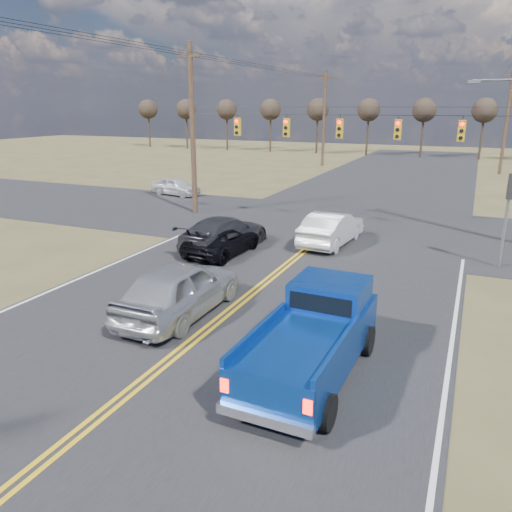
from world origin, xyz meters
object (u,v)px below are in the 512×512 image
at_px(dgrey_car_queue, 224,233).
at_px(black_suv, 223,241).
at_px(white_car_queue, 332,228).
at_px(cross_car_west, 176,186).
at_px(silver_suv, 179,289).
at_px(pickup_truck, 314,337).

bearing_deg(dgrey_car_queue, black_suv, 118.39).
relative_size(white_car_queue, dgrey_car_queue, 0.92).
bearing_deg(cross_car_west, black_suv, -130.22).
height_order(white_car_queue, dgrey_car_queue, white_car_queue).
relative_size(silver_suv, dgrey_car_queue, 0.99).
xyz_separation_m(white_car_queue, cross_car_west, (-14.38, 8.79, -0.14)).
distance_m(white_car_queue, dgrey_car_queue, 5.18).
distance_m(pickup_truck, black_suv, 11.02).
bearing_deg(pickup_truck, dgrey_car_queue, 129.38).
bearing_deg(pickup_truck, cross_car_west, 131.05).
bearing_deg(silver_suv, cross_car_west, -57.02).
xyz_separation_m(silver_suv, black_suv, (-1.92, 6.69, -0.28)).
height_order(pickup_truck, black_suv, pickup_truck).
xyz_separation_m(black_suv, cross_car_west, (-10.31, 12.34, 0.06)).
xyz_separation_m(black_suv, dgrey_car_queue, (-0.31, 0.77, 0.16)).
distance_m(pickup_truck, white_car_queue, 12.43).
xyz_separation_m(pickup_truck, silver_suv, (-5.02, 1.85, -0.13)).
relative_size(black_suv, white_car_queue, 0.90).
relative_size(pickup_truck, black_suv, 1.29).
xyz_separation_m(silver_suv, cross_car_west, (-12.23, 19.03, -0.22)).
distance_m(dgrey_car_queue, cross_car_west, 15.29).
height_order(pickup_truck, dgrey_car_queue, pickup_truck).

